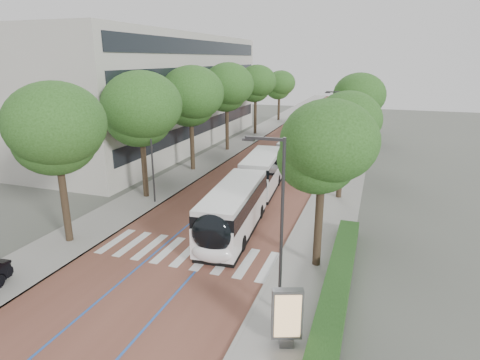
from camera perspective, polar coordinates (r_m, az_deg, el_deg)
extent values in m
plane|color=#51544C|center=(23.75, -9.09, -11.22)|extent=(160.00, 160.00, 0.00)
cube|color=brown|center=(60.25, 9.03, 6.06)|extent=(11.00, 140.00, 0.02)
cube|color=gray|center=(61.96, 2.15, 6.60)|extent=(4.00, 140.00, 0.12)
cube|color=gray|center=(59.43, 16.18, 5.50)|extent=(4.00, 140.00, 0.12)
cube|color=gray|center=(61.45, 3.86, 6.49)|extent=(0.20, 140.00, 0.14)
cube|color=gray|center=(59.55, 14.36, 5.67)|extent=(0.20, 140.00, 0.14)
cube|color=silver|center=(26.88, -17.25, -8.27)|extent=(0.55, 3.60, 0.01)
cube|color=silver|center=(26.20, -15.01, -8.75)|extent=(0.55, 3.60, 0.01)
cube|color=silver|center=(25.57, -12.65, -9.24)|extent=(0.55, 3.60, 0.01)
cube|color=silver|center=(24.98, -10.16, -9.73)|extent=(0.55, 3.60, 0.01)
cube|color=silver|center=(24.44, -7.56, -10.23)|extent=(0.55, 3.60, 0.01)
cube|color=silver|center=(23.95, -4.83, -10.73)|extent=(0.55, 3.60, 0.01)
cube|color=silver|center=(23.52, -1.99, -11.22)|extent=(0.55, 3.60, 0.01)
cube|color=silver|center=(23.15, 0.96, -11.71)|extent=(0.55, 3.60, 0.01)
cube|color=silver|center=(22.84, 4.01, -12.17)|extent=(0.55, 3.60, 0.01)
cube|color=#2251AB|center=(60.54, 7.53, 6.19)|extent=(0.12, 126.00, 0.01)
cube|color=#2251AB|center=(60.00, 10.54, 5.95)|extent=(0.12, 126.00, 0.01)
cube|color=#9F9C94|center=(55.21, -13.88, 12.14)|extent=(18.00, 40.00, 14.00)
cube|color=black|center=(51.38, -4.96, 7.74)|extent=(0.12, 38.00, 1.60)
cube|color=black|center=(50.98, -5.05, 11.30)|extent=(0.12, 38.00, 1.60)
cube|color=black|center=(50.77, -5.14, 14.89)|extent=(0.12, 38.00, 1.60)
cube|color=black|center=(50.76, -5.24, 18.28)|extent=(0.12, 38.00, 1.60)
cube|color=#1A3D15|center=(21.20, 13.82, -13.60)|extent=(1.20, 14.00, 0.80)
cylinder|color=#323235|center=(17.19, 5.94, -7.17)|extent=(0.14, 0.14, 8.00)
cube|color=#323235|center=(16.20, 3.59, 5.89)|extent=(1.70, 0.12, 0.12)
cube|color=#323235|center=(16.42, 1.22, 5.78)|extent=(0.50, 0.20, 0.10)
cylinder|color=#323235|center=(41.08, 14.10, 6.59)|extent=(0.14, 0.14, 8.00)
cube|color=#323235|center=(40.67, 13.35, 12.09)|extent=(1.70, 0.12, 0.12)
cube|color=#323235|center=(40.76, 12.35, 12.05)|extent=(0.50, 0.20, 0.10)
cylinder|color=#323235|center=(31.77, -12.44, 3.78)|extent=(0.14, 0.14, 8.00)
cylinder|color=black|center=(26.93, -23.61, -3.30)|extent=(0.44, 0.44, 4.92)
ellipsoid|color=#204516|center=(25.85, -24.76, 6.06)|extent=(5.70, 5.70, 4.84)
cylinder|color=black|center=(33.70, -13.43, 1.62)|extent=(0.44, 0.44, 5.00)
ellipsoid|color=#204516|center=(32.84, -13.97, 9.29)|extent=(6.24, 6.24, 5.30)
cylinder|color=black|center=(41.32, -6.81, 4.86)|extent=(0.44, 0.44, 5.17)
ellipsoid|color=#204516|center=(40.61, -7.04, 11.36)|extent=(6.25, 6.25, 5.32)
cylinder|color=black|center=(50.32, -1.85, 7.22)|extent=(0.44, 0.44, 5.34)
ellipsoid|color=#204516|center=(49.74, -1.90, 12.74)|extent=(6.12, 6.12, 5.20)
cylinder|color=black|center=(61.56, 2.18, 8.93)|extent=(0.44, 0.44, 5.20)
ellipsoid|color=#204516|center=(61.09, 2.23, 13.32)|extent=(5.57, 5.57, 4.74)
cylinder|color=black|center=(75.97, 5.54, 10.09)|extent=(0.44, 0.44, 4.44)
ellipsoid|color=#204516|center=(75.60, 5.63, 13.13)|extent=(5.27, 5.27, 4.48)
cylinder|color=black|center=(22.29, 11.07, -6.64)|extent=(0.44, 0.44, 4.65)
ellipsoid|color=#204516|center=(20.99, 11.72, 4.01)|extent=(4.97, 4.97, 4.22)
cylinder|color=black|center=(33.65, 14.06, 0.89)|extent=(0.44, 0.44, 4.25)
ellipsoid|color=#204516|center=(32.83, 14.54, 7.37)|extent=(5.19, 5.19, 4.41)
cylinder|color=black|center=(47.22, 15.75, 5.60)|extent=(0.44, 0.44, 4.76)
ellipsoid|color=#204516|center=(46.61, 16.17, 10.82)|extent=(5.65, 5.65, 4.80)
cylinder|color=black|center=(63.05, 16.73, 7.83)|extent=(0.44, 0.44, 3.90)
ellipsoid|color=#204516|center=(62.64, 17.01, 11.02)|extent=(5.21, 5.21, 4.43)
cylinder|color=black|center=(30.80, 1.62, -0.76)|extent=(2.37, 1.08, 2.30)
cube|color=white|center=(26.28, -0.88, -5.11)|extent=(3.26, 9.53, 1.82)
cube|color=black|center=(25.88, -0.90, -2.77)|extent=(3.28, 9.35, 0.97)
cube|color=silver|center=(25.67, -0.90, -1.42)|extent=(3.19, 9.34, 0.31)
cube|color=black|center=(26.71, -0.87, -7.27)|extent=(3.18, 9.16, 0.35)
cube|color=white|center=(34.99, 3.19, 0.52)|extent=(3.12, 7.92, 1.82)
cube|color=black|center=(34.69, 3.22, 2.33)|extent=(3.15, 7.77, 0.97)
cube|color=silver|center=(34.53, 3.24, 3.36)|extent=(3.06, 7.76, 0.31)
cube|color=black|center=(35.31, 3.16, -1.17)|extent=(3.05, 7.61, 0.35)
ellipsoid|color=black|center=(22.01, -4.02, -7.58)|extent=(2.43, 1.29, 2.28)
ellipsoid|color=white|center=(22.46, -4.00, -10.28)|extent=(2.42, 1.19, 1.14)
cylinder|color=black|center=(24.90, -4.81, -8.38)|extent=(0.38, 1.02, 1.00)
cylinder|color=black|center=(24.31, 0.29, -8.97)|extent=(0.38, 1.02, 1.00)
cylinder|color=black|center=(36.99, 1.96, 0.22)|extent=(0.38, 1.02, 1.00)
cylinder|color=black|center=(36.60, 5.42, -0.04)|extent=(0.38, 1.02, 1.00)
cylinder|color=black|center=(29.60, -1.42, -4.11)|extent=(0.38, 1.02, 1.00)
cylinder|color=black|center=(29.11, 2.88, -4.50)|extent=(0.38, 1.02, 1.00)
cube|color=white|center=(44.79, 8.39, 4.00)|extent=(2.64, 12.03, 1.82)
cube|color=black|center=(44.55, 8.45, 5.43)|extent=(2.67, 11.79, 0.97)
cube|color=silver|center=(44.43, 8.49, 6.24)|extent=(2.58, 11.79, 0.31)
cube|color=black|center=(45.04, 8.33, 2.66)|extent=(2.58, 11.55, 0.35)
ellipsoid|color=black|center=(39.02, 6.89, 3.27)|extent=(2.36, 1.13, 2.28)
ellipsoid|color=white|center=(39.25, 6.81, 1.64)|extent=(2.36, 1.03, 1.14)
cylinder|color=black|center=(41.74, 5.93, 2.07)|extent=(0.31, 1.00, 1.00)
cylinder|color=black|center=(41.34, 8.99, 1.81)|extent=(0.31, 1.00, 1.00)
cylinder|color=black|center=(48.80, 7.85, 4.17)|extent=(0.31, 1.00, 1.00)
cylinder|color=black|center=(48.45, 10.48, 3.95)|extent=(0.31, 1.00, 1.00)
cube|color=white|center=(57.52, 10.98, 6.72)|extent=(2.60, 12.02, 1.82)
cube|color=black|center=(57.34, 11.04, 7.84)|extent=(2.64, 11.78, 0.97)
cube|color=silver|center=(57.25, 11.08, 8.48)|extent=(2.55, 11.78, 0.31)
cube|color=black|center=(57.72, 10.92, 5.66)|extent=(2.54, 11.54, 0.35)
ellipsoid|color=black|center=(51.69, 10.10, 6.48)|extent=(2.36, 1.12, 2.28)
ellipsoid|color=white|center=(51.85, 10.03, 5.23)|extent=(2.36, 1.02, 1.14)
cylinder|color=black|center=(54.32, 9.21, 5.41)|extent=(0.31, 1.00, 1.00)
cylinder|color=black|center=(54.01, 11.58, 5.21)|extent=(0.31, 1.00, 1.00)
cylinder|color=black|center=(61.52, 10.39, 6.68)|extent=(0.31, 1.00, 1.00)
cylinder|color=black|center=(61.24, 12.49, 6.51)|extent=(0.31, 1.00, 1.00)
cube|color=#59595B|center=(17.33, 6.56, -21.77)|extent=(0.69, 0.63, 0.37)
cube|color=#59595B|center=(16.57, 6.72, -18.36)|extent=(1.25, 0.72, 2.15)
cube|color=#EBB97C|center=(16.43, 6.80, -18.72)|extent=(0.97, 0.37, 1.87)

